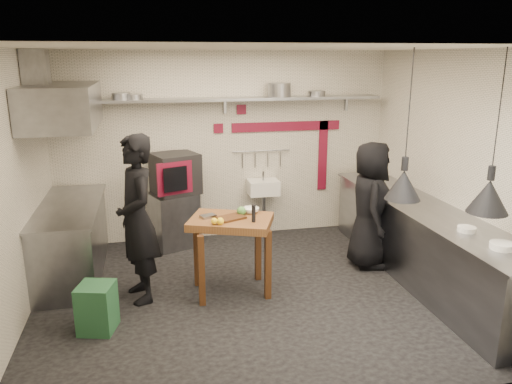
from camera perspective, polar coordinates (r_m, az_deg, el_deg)
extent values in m
plane|color=black|center=(6.02, -0.15, -11.56)|extent=(5.00, 5.00, 0.00)
plane|color=silver|center=(5.37, -0.17, 16.16)|extent=(5.00, 5.00, 0.00)
cube|color=beige|center=(7.55, -3.55, 5.21)|extent=(5.00, 0.04, 2.80)
cube|color=beige|center=(3.60, 6.98, -6.33)|extent=(5.00, 0.04, 2.80)
cube|color=beige|center=(5.58, -26.12, 0.03)|extent=(0.04, 4.20, 2.80)
cube|color=beige|center=(6.52, 21.87, 2.51)|extent=(0.04, 4.20, 2.80)
cube|color=maroon|center=(7.69, 3.51, 7.50)|extent=(1.70, 0.02, 0.14)
cube|color=maroon|center=(7.95, 7.63, 4.15)|extent=(0.14, 0.02, 1.10)
cube|color=maroon|center=(7.50, -1.68, 9.40)|extent=(0.14, 0.02, 0.14)
cube|color=maroon|center=(7.48, -4.32, 7.26)|extent=(0.14, 0.02, 0.14)
cube|color=slate|center=(7.28, -3.42, 10.55)|extent=(4.60, 0.34, 0.04)
cube|color=slate|center=(7.39, -18.49, 9.09)|extent=(0.04, 0.06, 0.24)
cube|color=slate|center=(7.44, -3.59, 9.87)|extent=(0.04, 0.06, 0.24)
cube|color=slate|center=(7.96, 10.27, 10.01)|extent=(0.04, 0.06, 0.24)
cylinder|color=slate|center=(7.20, -15.13, 10.52)|extent=(0.33, 0.33, 0.09)
cylinder|color=slate|center=(7.19, -13.86, 10.52)|extent=(0.34, 0.34, 0.07)
cylinder|color=slate|center=(7.44, 2.68, 11.58)|extent=(0.44, 0.44, 0.20)
cylinder|color=slate|center=(7.61, 6.93, 11.12)|extent=(0.28, 0.28, 0.08)
cube|color=slate|center=(7.42, -9.37, -3.13)|extent=(0.77, 0.74, 0.80)
cube|color=black|center=(7.25, -9.20, 2.11)|extent=(0.75, 0.73, 0.58)
cube|color=maroon|center=(6.97, -9.28, 1.57)|extent=(0.50, 0.21, 0.46)
cube|color=black|center=(6.91, -9.19, 1.45)|extent=(0.33, 0.14, 0.34)
cube|color=white|center=(7.62, 0.83, 0.54)|extent=(0.46, 0.34, 0.22)
cylinder|color=slate|center=(7.57, 0.84, 1.86)|extent=(0.03, 0.03, 0.14)
cylinder|color=slate|center=(7.70, 0.89, -2.70)|extent=(0.06, 0.06, 0.66)
cylinder|color=slate|center=(7.63, 0.61, 4.73)|extent=(0.90, 0.02, 0.02)
cube|color=slate|center=(6.60, 18.52, -5.66)|extent=(0.70, 3.80, 0.90)
cube|color=slate|center=(6.45, 18.87, -1.79)|extent=(0.76, 3.90, 0.03)
cylinder|color=white|center=(5.34, 26.28, -5.55)|extent=(0.25, 0.25, 0.07)
cylinder|color=white|center=(5.72, 22.94, -3.93)|extent=(0.23, 0.23, 0.05)
cube|color=slate|center=(6.77, -20.31, -5.28)|extent=(0.70, 1.90, 0.90)
cube|color=slate|center=(6.63, -20.67, -1.51)|extent=(0.76, 2.00, 0.03)
cube|color=slate|center=(6.40, -21.27, 9.17)|extent=(0.78, 1.60, 0.50)
cube|color=slate|center=(6.42, -23.87, 12.52)|extent=(0.28, 0.28, 0.50)
cube|color=#225733|center=(5.44, -17.72, -12.48)|extent=(0.42, 0.42, 0.50)
cube|color=#482813|center=(5.72, -2.86, -2.94)|extent=(0.36, 0.31, 0.02)
cylinder|color=black|center=(5.57, -0.27, -2.47)|extent=(0.06, 0.06, 0.20)
sphere|color=yellow|center=(5.52, -4.81, -3.33)|extent=(0.09, 0.09, 0.07)
sphere|color=yellow|center=(5.52, -4.11, -3.35)|extent=(0.09, 0.09, 0.08)
sphere|color=#4D8D3E|center=(5.83, -1.68, -2.18)|extent=(0.12, 0.12, 0.11)
cube|color=slate|center=(5.78, -5.50, -2.77)|extent=(0.20, 0.17, 0.03)
imported|color=white|center=(5.92, -0.58, -2.09)|extent=(0.23, 0.23, 0.06)
imported|color=black|center=(5.73, -13.42, -3.05)|extent=(0.62, 0.79, 1.91)
imported|color=black|center=(6.69, 12.89, -1.47)|extent=(0.74, 0.94, 1.67)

